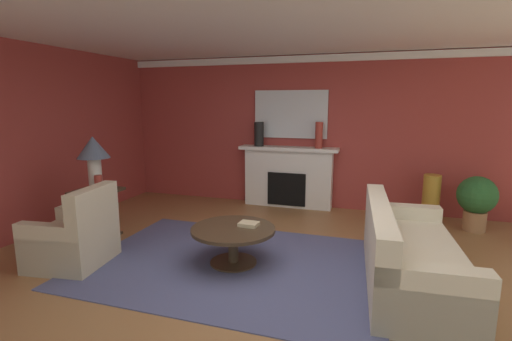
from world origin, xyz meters
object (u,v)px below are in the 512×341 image
object	(u,v)px
side_table	(98,210)
potted_plant	(477,199)
table_lamp	(93,153)
vase_mantel_left	(259,134)
armchair_near_window	(74,240)
coffee_table	(233,237)
fireplace	(288,178)
sofa	(408,258)
vase_on_side_table	(99,184)
mantel_mirror	(291,114)
vase_tall_corner	(431,199)
vase_mantel_right	(319,135)

from	to	relation	value
side_table	potted_plant	distance (m)	5.54
table_lamp	vase_mantel_left	world-z (taller)	vase_mantel_left
armchair_near_window	table_lamp	xyz separation A→B (m)	(-0.36, 0.83, 0.92)
coffee_table	fireplace	bearing A→B (deg)	89.07
sofa	vase_mantel_left	world-z (taller)	vase_mantel_left
side_table	vase_on_side_table	size ratio (longest dim) A/B	2.94
mantel_mirror	potted_plant	size ratio (longest dim) A/B	1.61
fireplace	mantel_mirror	xyz separation A→B (m)	(-0.00, 0.12, 1.16)
mantel_mirror	sofa	world-z (taller)	mantel_mirror
vase_mantel_left	vase_on_side_table	distance (m)	2.96
mantel_mirror	fireplace	bearing A→B (deg)	-90.00
mantel_mirror	side_table	world-z (taller)	mantel_mirror
table_lamp	vase_tall_corner	xyz separation A→B (m)	(4.58, 2.13, -0.83)
armchair_near_window	potted_plant	distance (m)	5.58
armchair_near_window	vase_on_side_table	world-z (taller)	armchair_near_window
sofa	table_lamp	distance (m)	4.20
fireplace	vase_tall_corner	xyz separation A→B (m)	(2.38, -0.30, -0.13)
vase_mantel_left	vase_mantel_right	world-z (taller)	vase_mantel_right
vase_mantel_left	vase_tall_corner	distance (m)	3.09
side_table	table_lamp	size ratio (longest dim) A/B	0.93
side_table	vase_on_side_table	distance (m)	0.46
mantel_mirror	vase_mantel_left	xyz separation A→B (m)	(-0.55, -0.17, -0.36)
vase_on_side_table	mantel_mirror	bearing A→B (deg)	52.55
fireplace	mantel_mirror	distance (m)	1.17
armchair_near_window	coffee_table	size ratio (longest dim) A/B	0.95
coffee_table	vase_on_side_table	world-z (taller)	vase_on_side_table
mantel_mirror	coffee_table	size ratio (longest dim) A/B	1.34
mantel_mirror	vase_tall_corner	bearing A→B (deg)	-9.99
armchair_near_window	vase_mantel_right	size ratio (longest dim) A/B	2.07
vase_tall_corner	mantel_mirror	bearing A→B (deg)	170.01
coffee_table	sofa	bearing A→B (deg)	2.35
mantel_mirror	side_table	size ratio (longest dim) A/B	1.92
vase_on_side_table	vase_mantel_left	bearing A→B (deg)	59.11
side_table	vase_mantel_left	bearing A→B (deg)	55.35
coffee_table	potted_plant	world-z (taller)	potted_plant
potted_plant	table_lamp	bearing A→B (deg)	-159.15
armchair_near_window	vase_mantel_left	distance (m)	3.61
sofa	table_lamp	size ratio (longest dim) A/B	2.87
coffee_table	vase_mantel_right	size ratio (longest dim) A/B	2.18
mantel_mirror	vase_on_side_table	size ratio (longest dim) A/B	5.64
mantel_mirror	side_table	xyz separation A→B (m)	(-2.20, -2.55, -1.29)
side_table	vase_mantel_right	bearing A→B (deg)	40.94
coffee_table	potted_plant	distance (m)	3.76
fireplace	potted_plant	distance (m)	3.02
mantel_mirror	vase_on_side_table	bearing A→B (deg)	-127.45
table_lamp	potted_plant	world-z (taller)	table_lamp
vase_on_side_table	potted_plant	size ratio (longest dim) A/B	0.29
sofa	vase_tall_corner	world-z (taller)	sofa
sofa	side_table	xyz separation A→B (m)	(-4.09, 0.17, 0.10)
armchair_near_window	vase_mantel_right	distance (m)	4.14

